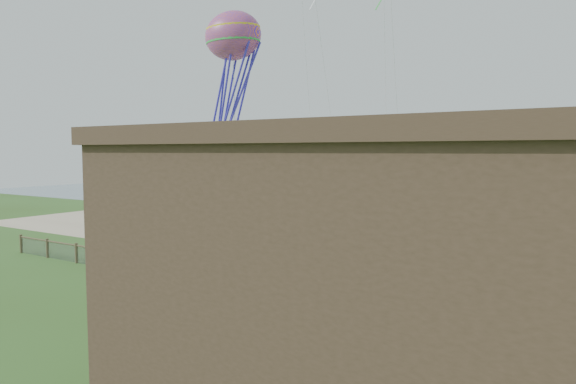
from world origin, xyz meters
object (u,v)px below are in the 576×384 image
at_px(motel, 474,295).
at_px(octopus_kite, 233,68).
at_px(picnic_table, 302,305).
at_px(chainlink_fence, 229,281).

bearing_deg(motel, octopus_kite, 143.56).
height_order(motel, picnic_table, motel).
relative_size(chainlink_fence, octopus_kite, 4.78).
relative_size(motel, picnic_table, 8.97).
distance_m(picnic_table, octopus_kite, 16.03).
bearing_deg(picnic_table, motel, -53.98).
bearing_deg(motel, chainlink_fence, 151.70).
xyz_separation_m(chainlink_fence, octopus_kite, (-4.15, 5.67, 11.35)).
bearing_deg(octopus_kite, picnic_table, -32.11).
relative_size(picnic_table, octopus_kite, 0.22).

